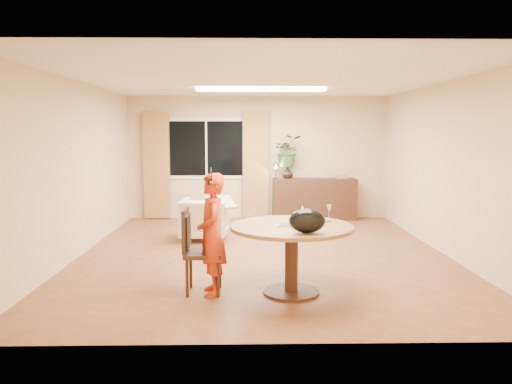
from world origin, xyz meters
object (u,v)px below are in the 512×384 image
at_px(dining_chair, 204,251).
at_px(child, 212,234).
at_px(dining_table, 292,240).
at_px(sideboard, 314,199).
at_px(armchair, 205,219).

xyz_separation_m(dining_chair, child, (0.10, -0.06, 0.21)).
relative_size(dining_table, dining_chair, 1.43).
distance_m(dining_table, sideboard, 4.97).
height_order(dining_table, sideboard, sideboard).
height_order(dining_table, dining_chair, dining_chair).
xyz_separation_m(dining_table, dining_chair, (-1.00, 0.06, -0.14)).
bearing_deg(armchair, child, 101.60).
bearing_deg(armchair, dining_table, 117.98).
height_order(dining_chair, sideboard, dining_chair).
bearing_deg(dining_table, sideboard, 79.27).
bearing_deg(dining_table, dining_chair, 176.73).
distance_m(dining_chair, armchair, 2.90).
distance_m(armchair, sideboard, 2.90).
relative_size(dining_table, armchair, 1.77).
distance_m(dining_table, child, 0.91).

